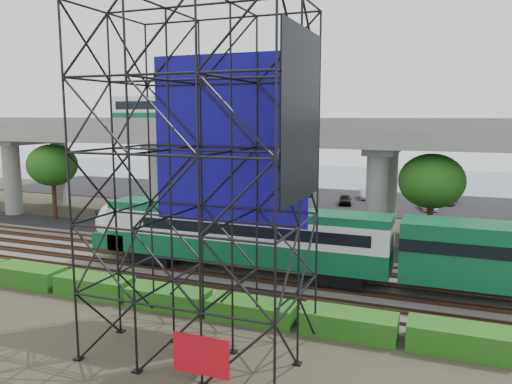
% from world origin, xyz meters
% --- Properties ---
extents(ground, '(140.00, 140.00, 0.00)m').
position_xyz_m(ground, '(0.00, 0.00, 0.00)').
color(ground, '#474233').
rests_on(ground, ground).
extents(ballast_bed, '(90.00, 12.00, 0.20)m').
position_xyz_m(ballast_bed, '(0.00, 2.00, 0.10)').
color(ballast_bed, slate).
rests_on(ballast_bed, ground).
extents(service_road, '(90.00, 5.00, 0.08)m').
position_xyz_m(service_road, '(0.00, 10.50, 0.04)').
color(service_road, black).
rests_on(service_road, ground).
extents(parking_lot, '(90.00, 18.00, 0.08)m').
position_xyz_m(parking_lot, '(0.00, 34.00, 0.04)').
color(parking_lot, black).
rests_on(parking_lot, ground).
extents(harbor_water, '(140.00, 40.00, 0.03)m').
position_xyz_m(harbor_water, '(0.00, 56.00, 0.01)').
color(harbor_water, '#455A72').
rests_on(harbor_water, ground).
extents(rail_tracks, '(90.00, 9.52, 0.16)m').
position_xyz_m(rail_tracks, '(0.00, 2.00, 0.28)').
color(rail_tracks, '#472D1E').
rests_on(rail_tracks, ballast_bed).
extents(commuter_train, '(29.30, 3.06, 4.30)m').
position_xyz_m(commuter_train, '(4.91, 2.00, 2.88)').
color(commuter_train, black).
rests_on(commuter_train, rail_tracks).
extents(overpass, '(80.00, 12.00, 12.40)m').
position_xyz_m(overpass, '(-0.78, 16.00, 8.21)').
color(overpass, '#9E9B93').
rests_on(overpass, ground).
extents(scaffold_tower, '(9.36, 6.36, 15.00)m').
position_xyz_m(scaffold_tower, '(5.03, -7.98, 7.47)').
color(scaffold_tower, black).
rests_on(scaffold_tower, ground).
extents(hedge_strip, '(34.60, 1.80, 1.20)m').
position_xyz_m(hedge_strip, '(1.01, -4.30, 0.56)').
color(hedge_strip, '#195212').
rests_on(hedge_strip, ground).
extents(trees, '(40.94, 16.94, 7.69)m').
position_xyz_m(trees, '(-4.67, 16.17, 5.57)').
color(trees, '#382314').
rests_on(trees, ground).
extents(suv, '(4.93, 2.72, 1.31)m').
position_xyz_m(suv, '(-10.49, 11.42, 0.73)').
color(suv, black).
rests_on(suv, service_road).
extents(parked_cars, '(33.65, 9.73, 1.30)m').
position_xyz_m(parked_cars, '(1.74, 33.78, 0.70)').
color(parked_cars, silver).
rests_on(parked_cars, parking_lot).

